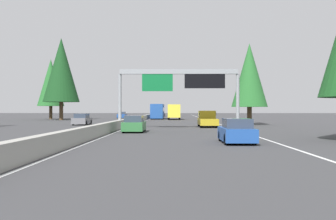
{
  "coord_description": "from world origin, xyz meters",
  "views": [
    {
      "loc": [
        -3.14,
        -5.45,
        2.01
      ],
      "look_at": [
        49.03,
        -4.58,
        1.93
      ],
      "focal_mm": 43.52,
      "sensor_mm": 36.0,
      "label": 1
    }
  ],
  "objects": [
    {
      "name": "oncoming_far",
      "position": [
        49.39,
        6.59,
        0.68
      ],
      "size": [
        4.4,
        1.8,
        1.47
      ],
      "rotation": [
        0.0,
        0.0,
        3.14
      ],
      "color": "slate",
      "rests_on": "ground"
    },
    {
      "name": "sedan_mid_left",
      "position": [
        21.25,
        -9.15,
        0.68
      ],
      "size": [
        4.4,
        1.8,
        1.47
      ],
      "color": "#1E4793",
      "rests_on": "ground"
    },
    {
      "name": "conifer_left_mid",
      "position": [
        73.39,
        16.03,
        9.46
      ],
      "size": [
        6.84,
        6.84,
        15.56
      ],
      "color": "#4C3823",
      "rests_on": "ground"
    },
    {
      "name": "sign_gantry_overhead",
      "position": [
        39.28,
        -6.04,
        4.94
      ],
      "size": [
        0.5,
        12.68,
        6.2
      ],
      "color": "gray",
      "rests_on": "ground"
    },
    {
      "name": "shoulder_stripe_median",
      "position": [
        70.0,
        -0.25,
        0.01
      ],
      "size": [
        160.0,
        0.16,
        0.01
      ],
      "primitive_type": "cube",
      "color": "silver",
      "rests_on": "ground"
    },
    {
      "name": "conifer_left_far",
      "position": [
        79.92,
        20.02,
        7.5
      ],
      "size": [
        5.43,
        5.43,
        12.34
      ],
      "color": "#4C3823",
      "rests_on": "ground"
    },
    {
      "name": "conifer_right_mid",
      "position": [
        50.06,
        -15.2,
        6.47
      ],
      "size": [
        4.68,
        4.68,
        10.64
      ],
      "color": "#4C3823",
      "rests_on": "ground"
    },
    {
      "name": "shoulder_stripe_right",
      "position": [
        70.0,
        -11.52,
        0.01
      ],
      "size": [
        160.0,
        0.16,
        0.01
      ],
      "primitive_type": "cube",
      "color": "silver",
      "rests_on": "ground"
    },
    {
      "name": "box_truck_far_center",
      "position": [
        77.36,
        -5.32,
        1.61
      ],
      "size": [
        8.5,
        2.4,
        2.95
      ],
      "color": "gold",
      "rests_on": "ground"
    },
    {
      "name": "pickup_near_right",
      "position": [
        43.51,
        -9.19,
        0.91
      ],
      "size": [
        5.6,
        2.0,
        1.86
      ],
      "color": "#AD931E",
      "rests_on": "ground"
    },
    {
      "name": "median_barrier",
      "position": [
        80.0,
        0.3,
        0.45
      ],
      "size": [
        180.0,
        0.56,
        0.9
      ],
      "primitive_type": "cube",
      "color": "#9E9B93",
      "rests_on": "ground"
    },
    {
      "name": "bus_far_left",
      "position": [
        82.79,
        -1.82,
        1.72
      ],
      "size": [
        11.5,
        2.55,
        3.1
      ],
      "color": "#1E4793",
      "rests_on": "ground"
    },
    {
      "name": "sedan_mid_center",
      "position": [
        32.79,
        -1.85,
        0.68
      ],
      "size": [
        4.4,
        1.8,
        1.47
      ],
      "color": "#2D6B38",
      "rests_on": "ground"
    },
    {
      "name": "ground_plane",
      "position": [
        60.0,
        0.0,
        0.0
      ],
      "size": [
        320.0,
        320.0,
        0.0
      ],
      "primitive_type": "plane",
      "color": "#38383A"
    },
    {
      "name": "oncoming_near",
      "position": [
        89.16,
        6.56,
        0.68
      ],
      "size": [
        4.4,
        1.8,
        1.47
      ],
      "rotation": [
        0.0,
        0.0,
        3.14
      ],
      "color": "#1E4793",
      "rests_on": "ground"
    },
    {
      "name": "sedan_distant_a",
      "position": [
        113.7,
        -1.69,
        0.68
      ],
      "size": [
        4.4,
        1.8,
        1.47
      ],
      "color": "black",
      "rests_on": "ground"
    }
  ]
}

